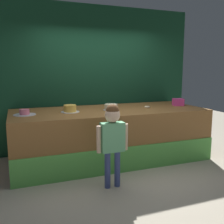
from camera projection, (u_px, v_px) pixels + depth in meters
ground_plane at (124, 172)px, 4.22m from camera, size 12.00×12.00×0.00m
stage_platform at (110, 134)px, 4.78m from camera, size 3.49×1.42×0.94m
curtain_backdrop at (96, 79)px, 5.36m from camera, size 4.21×0.08×2.94m
child_figure at (112, 134)px, 3.56m from camera, size 0.46×0.21×1.19m
pink_box at (178, 102)px, 5.22m from camera, size 0.23×0.22×0.14m
donut at (147, 107)px, 4.91m from camera, size 0.11×0.11×0.03m
cake_left at (25, 113)px, 4.13m from camera, size 0.35×0.35×0.09m
cake_center at (70, 109)px, 4.40m from camera, size 0.32×0.32×0.13m
cake_right at (111, 107)px, 4.64m from camera, size 0.28×0.28×0.11m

